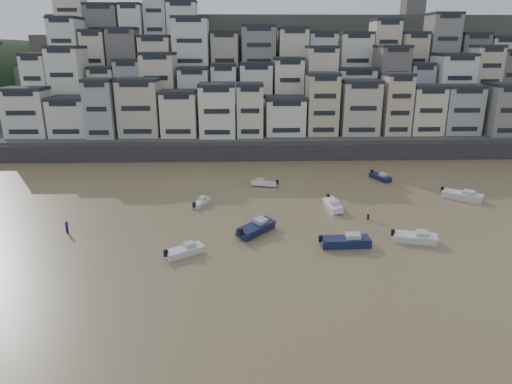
{
  "coord_description": "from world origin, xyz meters",
  "views": [
    {
      "loc": [
        1.52,
        -30.03,
        23.39
      ],
      "look_at": [
        3.47,
        30.0,
        4.0
      ],
      "focal_mm": 32.0,
      "sensor_mm": 36.0,
      "label": 1
    }
  ],
  "objects_px": {
    "boat_b": "(415,237)",
    "boat_f": "(201,202)",
    "boat_a": "(346,240)",
    "boat_h": "(264,182)",
    "boat_g": "(462,194)",
    "boat_j": "(185,250)",
    "boat_e": "(333,204)",
    "boat_c": "(256,227)",
    "person_pink": "(368,213)",
    "person_blue": "(67,226)",
    "boat_i": "(380,176)"
  },
  "relations": [
    {
      "from": "boat_f",
      "to": "person_blue",
      "type": "height_order",
      "value": "person_blue"
    },
    {
      "from": "boat_g",
      "to": "person_blue",
      "type": "relative_size",
      "value": 3.75
    },
    {
      "from": "person_blue",
      "to": "boat_i",
      "type": "bearing_deg",
      "value": 25.6
    },
    {
      "from": "boat_i",
      "to": "boat_j",
      "type": "distance_m",
      "value": 44.04
    },
    {
      "from": "boat_e",
      "to": "boat_a",
      "type": "height_order",
      "value": "boat_a"
    },
    {
      "from": "boat_a",
      "to": "person_blue",
      "type": "relative_size",
      "value": 3.77
    },
    {
      "from": "boat_a",
      "to": "boat_e",
      "type": "bearing_deg",
      "value": 82.83
    },
    {
      "from": "boat_e",
      "to": "boat_c",
      "type": "distance_m",
      "value": 14.62
    },
    {
      "from": "boat_a",
      "to": "boat_g",
      "type": "height_order",
      "value": "boat_a"
    },
    {
      "from": "boat_f",
      "to": "boat_j",
      "type": "distance_m",
      "value": 17.4
    },
    {
      "from": "boat_f",
      "to": "boat_c",
      "type": "xyz_separation_m",
      "value": [
        8.09,
        -11.11,
        0.31
      ]
    },
    {
      "from": "person_blue",
      "to": "person_pink",
      "type": "height_order",
      "value": "same"
    },
    {
      "from": "boat_a",
      "to": "boat_f",
      "type": "bearing_deg",
      "value": 137.6
    },
    {
      "from": "boat_c",
      "to": "boat_a",
      "type": "bearing_deg",
      "value": -72.32
    },
    {
      "from": "boat_f",
      "to": "person_blue",
      "type": "distance_m",
      "value": 19.47
    },
    {
      "from": "boat_e",
      "to": "boat_h",
      "type": "height_order",
      "value": "boat_e"
    },
    {
      "from": "boat_a",
      "to": "person_blue",
      "type": "bearing_deg",
      "value": 168.49
    },
    {
      "from": "boat_f",
      "to": "boat_c",
      "type": "height_order",
      "value": "boat_c"
    },
    {
      "from": "boat_b",
      "to": "boat_f",
      "type": "bearing_deg",
      "value": 167.11
    },
    {
      "from": "boat_f",
      "to": "person_pink",
      "type": "distance_m",
      "value": 24.91
    },
    {
      "from": "boat_c",
      "to": "person_pink",
      "type": "distance_m",
      "value": 16.53
    },
    {
      "from": "boat_f",
      "to": "boat_b",
      "type": "bearing_deg",
      "value": -93.02
    },
    {
      "from": "boat_b",
      "to": "boat_c",
      "type": "bearing_deg",
      "value": -175.26
    },
    {
      "from": "person_blue",
      "to": "person_pink",
      "type": "relative_size",
      "value": 1.0
    },
    {
      "from": "boat_a",
      "to": "boat_h",
      "type": "xyz_separation_m",
      "value": [
        -8.61,
        25.27,
        -0.23
      ]
    },
    {
      "from": "boat_c",
      "to": "person_blue",
      "type": "distance_m",
      "value": 24.74
    },
    {
      "from": "boat_g",
      "to": "person_blue",
      "type": "distance_m",
      "value": 58.96
    },
    {
      "from": "boat_g",
      "to": "boat_c",
      "type": "height_order",
      "value": "boat_c"
    },
    {
      "from": "boat_c",
      "to": "boat_h",
      "type": "distance_m",
      "value": 20.94
    },
    {
      "from": "person_blue",
      "to": "boat_h",
      "type": "bearing_deg",
      "value": 36.49
    },
    {
      "from": "boat_h",
      "to": "boat_j",
      "type": "relative_size",
      "value": 0.96
    },
    {
      "from": "boat_e",
      "to": "person_pink",
      "type": "bearing_deg",
      "value": 39.52
    },
    {
      "from": "boat_e",
      "to": "boat_f",
      "type": "bearing_deg",
      "value": -101.88
    },
    {
      "from": "boat_e",
      "to": "boat_f",
      "type": "distance_m",
      "value": 19.96
    },
    {
      "from": "boat_i",
      "to": "boat_g",
      "type": "bearing_deg",
      "value": 16.09
    },
    {
      "from": "boat_g",
      "to": "boat_j",
      "type": "relative_size",
      "value": 1.3
    },
    {
      "from": "boat_b",
      "to": "person_blue",
      "type": "xyz_separation_m",
      "value": [
        -44.34,
        4.54,
        0.1
      ]
    },
    {
      "from": "boat_h",
      "to": "person_pink",
      "type": "relative_size",
      "value": 2.78
    },
    {
      "from": "boat_e",
      "to": "boat_b",
      "type": "distance_m",
      "value": 14.61
    },
    {
      "from": "boat_h",
      "to": "boat_g",
      "type": "bearing_deg",
      "value": -179.13
    },
    {
      "from": "boat_e",
      "to": "boat_j",
      "type": "relative_size",
      "value": 1.14
    },
    {
      "from": "boat_e",
      "to": "person_pink",
      "type": "relative_size",
      "value": 3.3
    },
    {
      "from": "boat_g",
      "to": "boat_h",
      "type": "distance_m",
      "value": 32.1
    },
    {
      "from": "boat_g",
      "to": "boat_j",
      "type": "xyz_separation_m",
      "value": [
        -41.67,
        -18.78,
        -0.2
      ]
    },
    {
      "from": "person_pink",
      "to": "boat_i",
      "type": "bearing_deg",
      "value": 69.08
    },
    {
      "from": "boat_h",
      "to": "person_blue",
      "type": "distance_m",
      "value": 33.37
    },
    {
      "from": "boat_e",
      "to": "boat_i",
      "type": "height_order",
      "value": "boat_e"
    },
    {
      "from": "boat_b",
      "to": "boat_e",
      "type": "bearing_deg",
      "value": 137.73
    },
    {
      "from": "boat_f",
      "to": "boat_c",
      "type": "bearing_deg",
      "value": -119.07
    },
    {
      "from": "boat_b",
      "to": "person_pink",
      "type": "distance_m",
      "value": 8.85
    }
  ]
}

